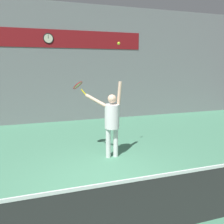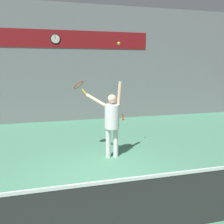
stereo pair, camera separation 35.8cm
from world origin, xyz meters
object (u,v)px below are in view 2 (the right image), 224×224
tennis_racket (79,86)px  scoreboard_clock (55,39)px  tennis_player (112,119)px  tennis_ball (119,43)px  water_bottle (123,118)px

tennis_racket → scoreboard_clock: bearing=98.9°
scoreboard_clock → tennis_player: scoreboard_clock is taller
tennis_ball → scoreboard_clock: bearing=109.6°
scoreboard_clock → water_bottle: 4.47m
tennis_racket → tennis_player: bearing=-31.0°
tennis_player → water_bottle: tennis_player is taller
tennis_racket → water_bottle: 4.48m
tennis_player → tennis_racket: (-0.79, 0.47, 0.85)m
tennis_racket → tennis_ball: size_ratio=5.53×
tennis_player → tennis_racket: bearing=149.0°
scoreboard_clock → tennis_ball: 4.69m
scoreboard_clock → tennis_player: bearing=-72.3°
tennis_racket → water_bottle: (2.22, 3.44, -1.80)m
tennis_racket → water_bottle: size_ratio=1.54×
tennis_racket → tennis_ball: bearing=-28.2°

